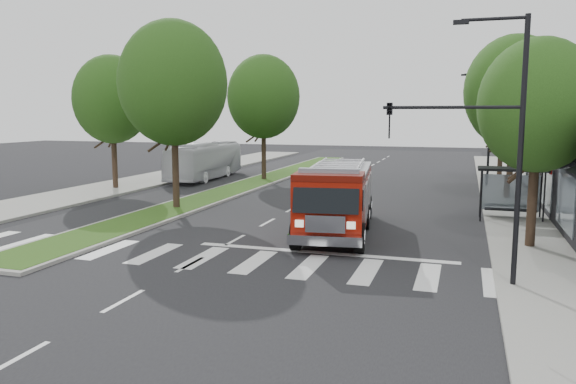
{
  "coord_description": "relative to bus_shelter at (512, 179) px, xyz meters",
  "views": [
    {
      "loc": [
        8.97,
        -21.05,
        5.21
      ],
      "look_at": [
        1.61,
        2.2,
        1.8
      ],
      "focal_mm": 35.0,
      "sensor_mm": 36.0,
      "label": 1
    }
  ],
  "objects": [
    {
      "name": "ground",
      "position": [
        -11.2,
        -8.15,
        -2.04
      ],
      "size": [
        140.0,
        140.0,
        0.0
      ],
      "primitive_type": "plane",
      "color": "black",
      "rests_on": "ground"
    },
    {
      "name": "sidewalk_right",
      "position": [
        1.3,
        1.85,
        -1.96
      ],
      "size": [
        5.0,
        80.0,
        0.15
      ],
      "primitive_type": "cube",
      "color": "gray",
      "rests_on": "ground"
    },
    {
      "name": "sidewalk_left",
      "position": [
        -25.7,
        1.85,
        -1.96
      ],
      "size": [
        5.0,
        80.0,
        0.15
      ],
      "primitive_type": "cube",
      "color": "gray",
      "rests_on": "ground"
    },
    {
      "name": "median",
      "position": [
        -17.2,
        9.85,
        -1.96
      ],
      "size": [
        3.0,
        50.0,
        0.15
      ],
      "color": "gray",
      "rests_on": "ground"
    },
    {
      "name": "bus_shelter",
      "position": [
        0.0,
        0.0,
        0.0
      ],
      "size": [
        3.2,
        1.6,
        2.61
      ],
      "color": "black",
      "rests_on": "ground"
    },
    {
      "name": "tree_right_near",
      "position": [
        0.3,
        -6.15,
        3.47
      ],
      "size": [
        4.4,
        4.4,
        8.05
      ],
      "color": "black",
      "rests_on": "ground"
    },
    {
      "name": "tree_right_mid",
      "position": [
        0.3,
        5.85,
        4.45
      ],
      "size": [
        5.6,
        5.6,
        9.72
      ],
      "color": "black",
      "rests_on": "ground"
    },
    {
      "name": "tree_right_far",
      "position": [
        0.3,
        15.85,
        3.8
      ],
      "size": [
        5.0,
        5.0,
        8.73
      ],
      "color": "black",
      "rests_on": "ground"
    },
    {
      "name": "tree_median_near",
      "position": [
        -17.2,
        -2.15,
        4.77
      ],
      "size": [
        5.8,
        5.8,
        10.16
      ],
      "color": "black",
      "rests_on": "ground"
    },
    {
      "name": "tree_median_far",
      "position": [
        -17.2,
        11.85,
        4.45
      ],
      "size": [
        5.6,
        5.6,
        9.72
      ],
      "color": "black",
      "rests_on": "ground"
    },
    {
      "name": "tree_left_mid",
      "position": [
        -25.2,
        3.85,
        4.12
      ],
      "size": [
        5.2,
        5.2,
        9.16
      ],
      "color": "black",
      "rests_on": "ground"
    },
    {
      "name": "streetlight_right_near",
      "position": [
        -1.59,
        -11.65,
        2.63
      ],
      "size": [
        4.08,
        0.22,
        8.0
      ],
      "color": "black",
      "rests_on": "ground"
    },
    {
      "name": "streetlight_right_far",
      "position": [
        -0.85,
        11.85,
        2.44
      ],
      "size": [
        2.11,
        0.2,
        8.0
      ],
      "color": "black",
      "rests_on": "ground"
    },
    {
      "name": "fire_engine",
      "position": [
        -7.53,
        -5.35,
        -0.53
      ],
      "size": [
        3.81,
        9.36,
        3.15
      ],
      "rotation": [
        0.0,
        0.0,
        0.12
      ],
      "color": "#570C04",
      "rests_on": "ground"
    },
    {
      "name": "city_bus",
      "position": [
        -22.12,
        11.61,
        -0.58
      ],
      "size": [
        3.03,
        10.6,
        2.92
      ],
      "primitive_type": "imported",
      "rotation": [
        0.0,
        0.0,
        0.06
      ],
      "color": "silver",
      "rests_on": "ground"
    }
  ]
}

